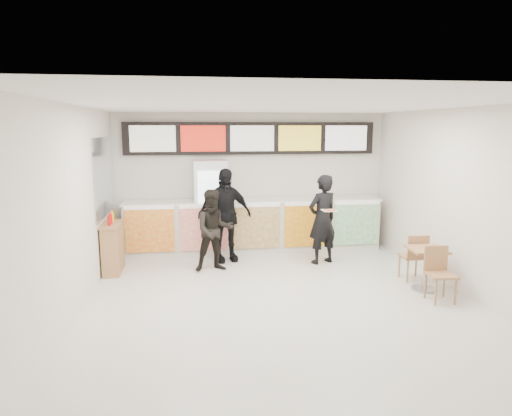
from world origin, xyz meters
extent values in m
plane|color=beige|center=(0.00, 0.00, 0.00)|extent=(7.00, 7.00, 0.00)
plane|color=white|center=(0.00, 0.00, 3.00)|extent=(7.00, 7.00, 0.00)
plane|color=silver|center=(0.00, 3.50, 1.50)|extent=(6.00, 0.00, 6.00)
plane|color=silver|center=(-3.00, 0.00, 1.50)|extent=(0.00, 7.00, 7.00)
plane|color=silver|center=(3.00, 0.00, 1.50)|extent=(0.00, 7.00, 7.00)
cube|color=silver|center=(0.00, 3.10, 0.55)|extent=(5.50, 0.70, 1.10)
cube|color=silver|center=(0.00, 3.10, 1.12)|extent=(5.56, 0.76, 0.04)
cube|color=red|center=(-2.20, 2.72, 0.61)|extent=(0.99, 0.02, 0.90)
cube|color=#E13276|center=(-1.10, 2.72, 0.61)|extent=(0.99, 0.02, 0.90)
cube|color=brown|center=(0.00, 2.72, 0.61)|extent=(0.99, 0.02, 0.90)
cube|color=yellow|center=(1.10, 2.72, 0.61)|extent=(0.99, 0.02, 0.90)
cube|color=green|center=(2.20, 2.72, 0.61)|extent=(0.99, 0.02, 0.90)
cube|color=black|center=(0.00, 3.42, 2.45)|extent=(5.50, 0.12, 0.70)
cube|color=silver|center=(-2.12, 3.35, 2.45)|extent=(0.95, 0.02, 0.55)
cube|color=red|center=(-1.06, 3.35, 2.45)|extent=(0.95, 0.02, 0.55)
cube|color=silver|center=(0.00, 3.35, 2.45)|extent=(0.95, 0.02, 0.55)
cube|color=yellow|center=(1.06, 3.35, 2.45)|extent=(0.95, 0.02, 0.55)
cube|color=white|center=(2.12, 3.35, 2.45)|extent=(0.95, 0.02, 0.55)
cube|color=white|center=(-0.93, 3.12, 1.00)|extent=(0.70, 0.65, 2.00)
cube|color=white|center=(-0.93, 2.78, 1.05)|extent=(0.54, 0.02, 1.50)
cylinder|color=green|center=(-1.14, 2.82, 0.45)|extent=(0.07, 0.07, 0.22)
cylinder|color=#F54E14|center=(-1.00, 2.82, 0.45)|extent=(0.07, 0.07, 0.22)
cylinder|color=red|center=(-0.86, 2.82, 0.45)|extent=(0.07, 0.07, 0.22)
cylinder|color=#193ABE|center=(-0.72, 2.82, 0.45)|extent=(0.07, 0.07, 0.22)
cylinder|color=#F54E14|center=(-1.14, 2.82, 0.83)|extent=(0.07, 0.07, 0.22)
cylinder|color=red|center=(-1.00, 2.82, 0.83)|extent=(0.07, 0.07, 0.22)
cylinder|color=#193ABE|center=(-0.86, 2.82, 0.83)|extent=(0.07, 0.07, 0.22)
cylinder|color=green|center=(-0.72, 2.82, 0.83)|extent=(0.07, 0.07, 0.22)
cylinder|color=red|center=(-1.14, 2.82, 1.21)|extent=(0.07, 0.07, 0.22)
cylinder|color=#193ABE|center=(-1.00, 2.82, 1.21)|extent=(0.07, 0.07, 0.22)
cylinder|color=green|center=(-0.86, 2.82, 1.21)|extent=(0.07, 0.07, 0.22)
cylinder|color=#F54E14|center=(-0.72, 2.82, 1.21)|extent=(0.07, 0.07, 0.22)
cylinder|color=#193ABE|center=(-1.14, 2.82, 1.59)|extent=(0.07, 0.07, 0.22)
cylinder|color=green|center=(-1.00, 2.82, 1.59)|extent=(0.07, 0.07, 0.22)
cylinder|color=#F54E14|center=(-0.86, 2.82, 1.59)|extent=(0.07, 0.07, 0.22)
cylinder|color=red|center=(-0.72, 2.82, 1.59)|extent=(0.07, 0.07, 0.22)
cube|color=#B2B7BF|center=(-2.99, 2.45, 1.75)|extent=(0.01, 2.00, 1.50)
imported|color=black|center=(1.22, 1.99, 0.89)|extent=(0.76, 0.63, 1.78)
imported|color=black|center=(-0.93, 1.81, 0.78)|extent=(0.83, 0.69, 1.55)
imported|color=black|center=(-0.69, 2.42, 0.94)|extent=(1.18, 0.70, 1.89)
cube|color=beige|center=(1.22, 1.54, 1.15)|extent=(0.28, 0.28, 0.01)
cone|color=#CC7233|center=(1.22, 1.54, 1.16)|extent=(0.36, 0.36, 0.02)
cube|color=tan|center=(2.49, 0.24, 0.70)|extent=(0.60, 0.60, 0.04)
cylinder|color=gray|center=(2.49, 0.24, 0.34)|extent=(0.08, 0.08, 0.69)
cylinder|color=gray|center=(2.49, 0.24, 0.01)|extent=(0.42, 0.42, 0.03)
cube|color=tan|center=(2.46, -0.28, 0.43)|extent=(0.42, 0.42, 0.04)
cube|color=tan|center=(2.46, -0.10, 0.65)|extent=(0.38, 0.05, 0.40)
cube|color=tan|center=(2.52, 0.77, 0.43)|extent=(0.42, 0.42, 0.04)
cube|color=tan|center=(2.52, 0.59, 0.65)|extent=(0.38, 0.05, 0.40)
cube|color=tan|center=(-2.82, 1.98, 0.45)|extent=(0.30, 0.80, 0.89)
cube|color=tan|center=(-2.82, 1.98, 0.91)|extent=(0.34, 0.83, 0.04)
cylinder|color=red|center=(-2.82, 1.76, 1.02)|extent=(0.06, 0.06, 0.18)
cylinder|color=red|center=(-2.82, 1.93, 1.02)|extent=(0.06, 0.06, 0.18)
cylinder|color=yellow|center=(-2.82, 2.10, 1.02)|extent=(0.06, 0.06, 0.18)
cylinder|color=brown|center=(-2.82, 2.26, 1.02)|extent=(0.06, 0.06, 0.18)
camera|label=1|loc=(-1.34, -6.57, 2.67)|focal=32.00mm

